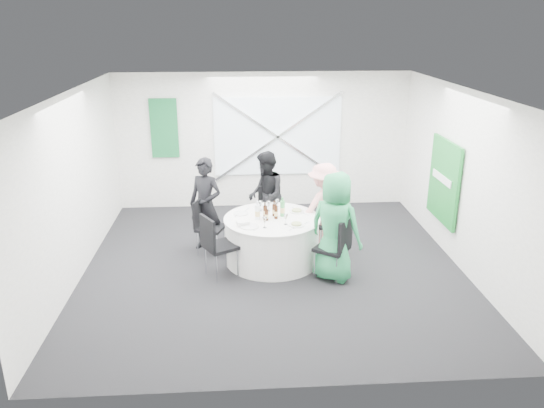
{
  "coord_description": "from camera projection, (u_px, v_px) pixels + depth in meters",
  "views": [
    {
      "loc": [
        -0.53,
        -7.76,
        3.81
      ],
      "look_at": [
        0.0,
        0.2,
        1.0
      ],
      "focal_mm": 35.0,
      "sensor_mm": 36.0,
      "label": 1
    }
  ],
  "objects": [
    {
      "name": "plate_front_left",
      "position": [
        249.0,
        226.0,
        8.17
      ],
      "size": [
        0.29,
        0.29,
        0.01
      ],
      "color": "silver",
      "rests_on": "banquet_table"
    },
    {
      "name": "banquet_table",
      "position": [
        272.0,
        240.0,
        8.66
      ],
      "size": [
        1.56,
        1.56,
        0.76
      ],
      "color": "silver",
      "rests_on": "floor"
    },
    {
      "name": "window_panel",
      "position": [
        278.0,
        136.0,
        10.9
      ],
      "size": [
        2.6,
        0.03,
        1.6
      ],
      "primitive_type": "cube",
      "color": "silver",
      "rests_on": "wall_back"
    },
    {
      "name": "chair_back",
      "position": [
        269.0,
        208.0,
        9.59
      ],
      "size": [
        0.43,
        0.44,
        0.93
      ],
      "rotation": [
        0.0,
        0.0,
        -0.02
      ],
      "color": "black",
      "rests_on": "floor"
    },
    {
      "name": "knife_e",
      "position": [
        237.0,
        216.0,
        8.63
      ],
      "size": [
        0.09,
        0.14,
        0.01
      ],
      "primitive_type": "cube",
      "rotation": [
        0.0,
        0.0,
        2.59
      ],
      "color": "silver",
      "rests_on": "banquet_table"
    },
    {
      "name": "beer_bottle_a",
      "position": [
        265.0,
        211.0,
        8.55
      ],
      "size": [
        0.06,
        0.06,
        0.25
      ],
      "color": "#38190A",
      "rests_on": "banquet_table"
    },
    {
      "name": "person_woman_pink",
      "position": [
        324.0,
        207.0,
        8.99
      ],
      "size": [
        1.1,
        0.84,
        1.54
      ],
      "primitive_type": "imported",
      "rotation": [
        0.0,
        0.0,
        -2.7
      ],
      "color": "#F7A4A0",
      "rests_on": "floor"
    },
    {
      "name": "green_banner",
      "position": [
        164.0,
        128.0,
        10.68
      ],
      "size": [
        0.55,
        0.04,
        1.2
      ],
      "primitive_type": "cube",
      "color": "#135F33",
      "rests_on": "wall_back"
    },
    {
      "name": "wall_left",
      "position": [
        74.0,
        188.0,
        7.95
      ],
      "size": [
        0.0,
        6.0,
        6.0
      ],
      "primitive_type": "plane",
      "rotation": [
        1.57,
        0.0,
        1.57
      ],
      "color": "silver",
      "rests_on": "floor"
    },
    {
      "name": "fork_a",
      "position": [
        281.0,
        206.0,
        9.05
      ],
      "size": [
        0.15,
        0.02,
        0.01
      ],
      "primitive_type": "cube",
      "rotation": [
        0.0,
        0.0,
        1.52
      ],
      "color": "silver",
      "rests_on": "banquet_table"
    },
    {
      "name": "beer_bottle_c",
      "position": [
        276.0,
        212.0,
        8.47
      ],
      "size": [
        0.06,
        0.06,
        0.28
      ],
      "color": "#38190A",
      "rests_on": "banquet_table"
    },
    {
      "name": "wine_glass_b",
      "position": [
        277.0,
        202.0,
        8.89
      ],
      "size": [
        0.07,
        0.07,
        0.17
      ],
      "color": "white",
      "rests_on": "banquet_table"
    },
    {
      "name": "clear_water_bottle",
      "position": [
        257.0,
        212.0,
        8.43
      ],
      "size": [
        0.08,
        0.08,
        0.31
      ],
      "color": "white",
      "rests_on": "banquet_table"
    },
    {
      "name": "chair_front_right",
      "position": [
        337.0,
        244.0,
        8.0
      ],
      "size": [
        0.64,
        0.63,
        1.0
      ],
      "rotation": [
        0.0,
        0.0,
        4.08
      ],
      "color": "black",
      "rests_on": "floor"
    },
    {
      "name": "green_water_bottle",
      "position": [
        282.0,
        209.0,
        8.58
      ],
      "size": [
        0.08,
        0.08,
        0.32
      ],
      "color": "#41A957",
      "rests_on": "banquet_table"
    },
    {
      "name": "plate_front_right",
      "position": [
        296.0,
        224.0,
        8.22
      ],
      "size": [
        0.24,
        0.24,
        0.04
      ],
      "color": "silver",
      "rests_on": "banquet_table"
    },
    {
      "name": "person_man_back_left",
      "position": [
        206.0,
        205.0,
        8.99
      ],
      "size": [
        0.7,
        0.62,
        1.62
      ],
      "primitive_type": "imported",
      "rotation": [
        0.0,
        0.0,
        -0.48
      ],
      "color": "black",
      "rests_on": "floor"
    },
    {
      "name": "window_brace_b",
      "position": [
        278.0,
        137.0,
        10.87
      ],
      "size": [
        2.63,
        0.05,
        1.84
      ],
      "primitive_type": "cube",
      "rotation": [
        0.0,
        -0.97,
        0.0
      ],
      "color": "silver",
      "rests_on": "window_panel"
    },
    {
      "name": "knife_d",
      "position": [
        295.0,
        209.0,
        8.94
      ],
      "size": [
        0.08,
        0.14,
        0.01
      ],
      "primitive_type": "cube",
      "rotation": [
        0.0,
        0.0,
        0.47
      ],
      "color": "silver",
      "rests_on": "banquet_table"
    },
    {
      "name": "wall_front",
      "position": [
        293.0,
        272.0,
        5.31
      ],
      "size": [
        6.0,
        0.0,
        6.0
      ],
      "primitive_type": "plane",
      "rotation": [
        -1.57,
        0.0,
        0.0
      ],
      "color": "silver",
      "rests_on": "floor"
    },
    {
      "name": "wine_glass_c",
      "position": [
        265.0,
        220.0,
        8.1
      ],
      "size": [
        0.07,
        0.07,
        0.17
      ],
      "color": "white",
      "rests_on": "banquet_table"
    },
    {
      "name": "wine_glass_a",
      "position": [
        269.0,
        204.0,
        8.8
      ],
      "size": [
        0.07,
        0.07,
        0.17
      ],
      "color": "white",
      "rests_on": "banquet_table"
    },
    {
      "name": "ceiling",
      "position": [
        273.0,
        91.0,
        7.67
      ],
      "size": [
        6.0,
        6.0,
        0.0
      ],
      "primitive_type": "plane",
      "rotation": [
        3.14,
        0.0,
        0.0
      ],
      "color": "silver",
      "rests_on": "wall_back"
    },
    {
      "name": "knife_a",
      "position": [
        258.0,
        207.0,
        9.03
      ],
      "size": [
        0.15,
        0.02,
        0.01
      ],
      "primitive_type": "cube",
      "rotation": [
        0.0,
        0.0,
        1.63
      ],
      "color": "silver",
      "rests_on": "banquet_table"
    },
    {
      "name": "wine_glass_d",
      "position": [
        286.0,
        217.0,
        8.23
      ],
      "size": [
        0.07,
        0.07,
        0.17
      ],
      "color": "white",
      "rests_on": "banquet_table"
    },
    {
      "name": "fork_c",
      "position": [
        292.0,
        229.0,
        8.07
      ],
      "size": [
        0.12,
        0.12,
        0.01
      ],
      "primitive_type": "cube",
      "rotation": [
        0.0,
        0.0,
        -0.79
      ],
      "color": "silver",
      "rests_on": "banquet_table"
    },
    {
      "name": "napkin",
      "position": [
        243.0,
        223.0,
        8.22
      ],
      "size": [
        0.22,
        0.18,
        0.05
      ],
      "primitive_type": "cube",
      "rotation": [
        0.0,
        0.0,
        0.33
      ],
      "color": "silver",
      "rests_on": "plate_front_left"
    },
    {
      "name": "floor",
      "position": [
        273.0,
        266.0,
        8.6
      ],
      "size": [
        6.0,
        6.0,
        0.0
      ],
      "primitive_type": "plane",
      "color": "black",
      "rests_on": "ground"
    },
    {
      "name": "fork_e",
      "position": [
        247.0,
        210.0,
        8.9
      ],
      "size": [
        0.09,
        0.14,
        0.01
      ],
      "primitive_type": "cube",
      "rotation": [
        0.0,
        0.0,
        2.64
      ],
      "color": "silver",
      "rests_on": "banquet_table"
    },
    {
      "name": "green_sign",
      "position": [
        444.0,
        181.0,
        8.95
      ],
      "size": [
        0.05,
        1.2,
        1.4
      ],
      "primitive_type": "cube",
      "color": "#177E2B",
      "rests_on": "wall_right"
    },
    {
      "name": "knife_b",
      "position": [
        252.0,
        229.0,
        8.07
      ],
      "size": [
        0.1,
        0.13,
        0.01
      ],
      "primitive_type": "cube",
      "rotation": [
        0.0,
        0.0,
        -2.49
      ],
      "color": "silver",
      "rests_on": "banquet_table"
    },
    {
      "name": "chair_front_left",
      "position": [
        215.0,
        241.0,
        8.05
      ],
      "size": [
        0.63,
        0.62,
        1.01
      ],
      "rotation": [
        0.0,
        0.0,
        2.09
      ],
      "color": "black",
      "rests_on": "floor"
    },
    {
      "name": "wine_glass_e",
      "position": [
        260.0,
        204.0,
        8.81
      ],
      "size": [
        0.07,
        0.07,
        0.17
      ],
      "color": "white",
      "rests_on": "banquet_table"
    },
    {
      "name": "beer_bottle_b",
      "position": [
        274.0,
        210.0,
        8.6
      ],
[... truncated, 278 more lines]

